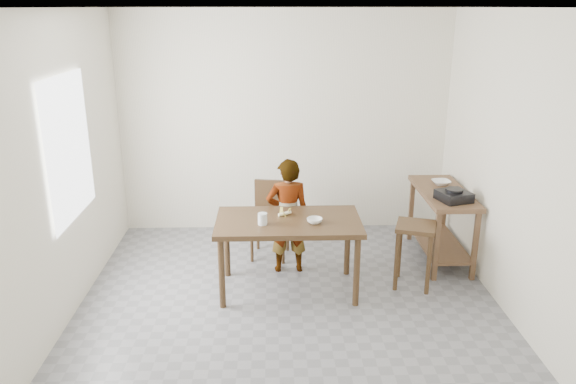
{
  "coord_description": "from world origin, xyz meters",
  "views": [
    {
      "loc": [
        -0.16,
        -4.75,
        2.71
      ],
      "look_at": [
        0.0,
        0.4,
        1.0
      ],
      "focal_mm": 35.0,
      "sensor_mm": 36.0,
      "label": 1
    }
  ],
  "objects_px": {
    "child": "(288,216)",
    "dining_table": "(288,255)",
    "stool": "(414,255)",
    "prep_counter": "(441,225)",
    "dining_chair": "(270,221)"
  },
  "relations": [
    {
      "from": "child",
      "to": "dining_table",
      "type": "bearing_deg",
      "value": 84.68
    },
    {
      "from": "stool",
      "to": "dining_table",
      "type": "bearing_deg",
      "value": -177.27
    },
    {
      "from": "dining_table",
      "to": "prep_counter",
      "type": "bearing_deg",
      "value": 22.15
    },
    {
      "from": "dining_chair",
      "to": "stool",
      "type": "distance_m",
      "value": 1.63
    },
    {
      "from": "dining_table",
      "to": "child",
      "type": "xyz_separation_m",
      "value": [
        0.01,
        0.44,
        0.25
      ]
    },
    {
      "from": "dining_table",
      "to": "prep_counter",
      "type": "relative_size",
      "value": 1.17
    },
    {
      "from": "dining_table",
      "to": "dining_chair",
      "type": "bearing_deg",
      "value": 102.59
    },
    {
      "from": "dining_table",
      "to": "prep_counter",
      "type": "distance_m",
      "value": 1.86
    },
    {
      "from": "dining_table",
      "to": "stool",
      "type": "relative_size",
      "value": 2.11
    },
    {
      "from": "child",
      "to": "stool",
      "type": "bearing_deg",
      "value": 158.8
    },
    {
      "from": "child",
      "to": "stool",
      "type": "xyz_separation_m",
      "value": [
        1.26,
        -0.38,
        -0.29
      ]
    },
    {
      "from": "prep_counter",
      "to": "dining_chair",
      "type": "height_order",
      "value": "dining_chair"
    },
    {
      "from": "stool",
      "to": "dining_chair",
      "type": "bearing_deg",
      "value": 152.73
    },
    {
      "from": "dining_table",
      "to": "stool",
      "type": "height_order",
      "value": "dining_table"
    },
    {
      "from": "dining_table",
      "to": "dining_chair",
      "type": "height_order",
      "value": "dining_chair"
    }
  ]
}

